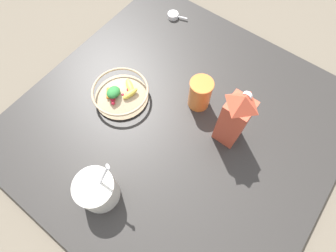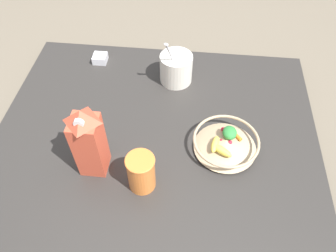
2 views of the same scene
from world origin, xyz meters
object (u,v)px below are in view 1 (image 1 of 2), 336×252
Objects in this scene: milk_carton at (235,118)px; yogurt_tub at (97,190)px; fruit_bowl at (121,93)px; drinking_cup at (200,93)px.

milk_carton is 0.51m from yogurt_tub.
drinking_cup is (-0.26, -0.17, 0.04)m from fruit_bowl.
fruit_bowl is 1.00× the size of yogurt_tub.
milk_carton reaches higher than fruit_bowl.
yogurt_tub is 1.66× the size of drinking_cup.
yogurt_tub is (0.23, 0.45, -0.07)m from milk_carton.
milk_carton is at bearing -164.88° from fruit_bowl.
milk_carton is at bearing -116.71° from yogurt_tub.
drinking_cup reaches higher than fruit_bowl.
milk_carton reaches higher than yogurt_tub.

